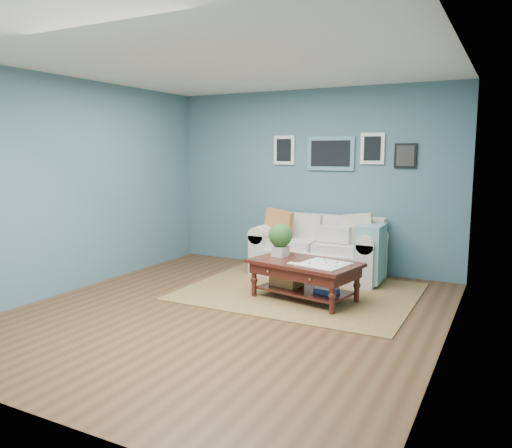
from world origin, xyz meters
The scene contains 4 objects.
room_shell centered at (0.01, 0.06, 1.36)m, with size 5.00×5.02×2.70m.
area_rug centered at (0.39, 1.13, 0.01)m, with size 2.83×2.26×0.01m, color brown.
loveseat centered at (0.38, 2.02, 0.39)m, with size 1.86×0.85×0.96m.
coffee_table centered at (0.50, 0.85, 0.39)m, with size 1.39×0.98×0.89m.
Camera 1 is at (2.74, -4.62, 1.77)m, focal length 35.00 mm.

